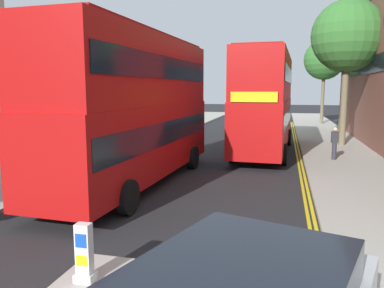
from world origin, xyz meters
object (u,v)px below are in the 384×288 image
object	(u,v)px
keep_left_bollard	(84,255)
pedestrian_far	(335,143)
double_decker_bus_away	(136,105)
double_decker_bus_oncoming	(265,100)

from	to	relation	value
keep_left_bollard	pedestrian_far	distance (m)	15.05
double_decker_bus_away	double_decker_bus_oncoming	xyz separation A→B (m)	(4.35, 8.54, 0.00)
pedestrian_far	double_decker_bus_away	bearing A→B (deg)	-140.74
keep_left_bollard	double_decker_bus_away	world-z (taller)	double_decker_bus_away
keep_left_bollard	pedestrian_far	bearing A→B (deg)	66.65
keep_left_bollard	double_decker_bus_oncoming	xyz separation A→B (m)	(2.42, 15.90, 2.42)
double_decker_bus_away	pedestrian_far	bearing A→B (deg)	39.26
double_decker_bus_away	double_decker_bus_oncoming	world-z (taller)	same
double_decker_bus_oncoming	pedestrian_far	bearing A→B (deg)	-30.53
double_decker_bus_oncoming	pedestrian_far	world-z (taller)	double_decker_bus_oncoming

